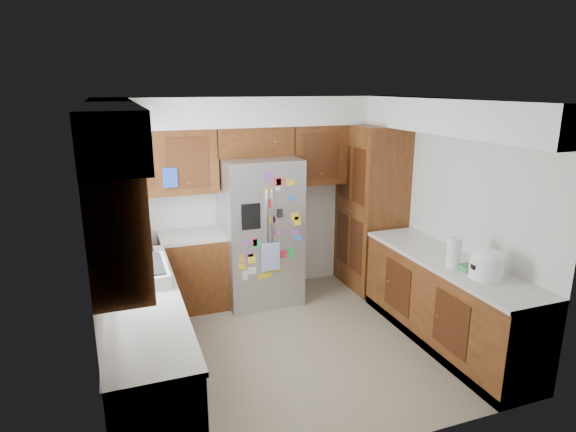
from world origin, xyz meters
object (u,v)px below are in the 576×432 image
Objects in this scene: paper_towel at (454,253)px; pantry at (371,208)px; fridge at (260,231)px; rice_cooker at (487,263)px.

pantry is at bearing 86.33° from paper_towel.
fridge is at bearing 177.95° from pantry.
fridge is 2.65m from rice_cooker.
pantry is at bearing -2.05° from fridge.
rice_cooker is 1.07× the size of paper_towel.
pantry reaches higher than rice_cooker.
paper_towel is (1.38, -1.86, 0.17)m from fridge.
fridge is 5.64× the size of rice_cooker.
rice_cooker is at bearing -55.42° from fridge.
pantry is 2.12m from rice_cooker.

